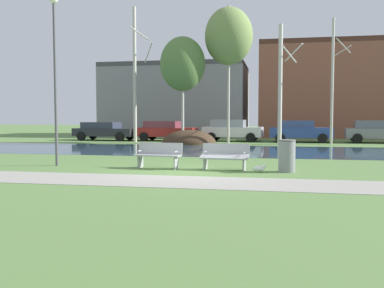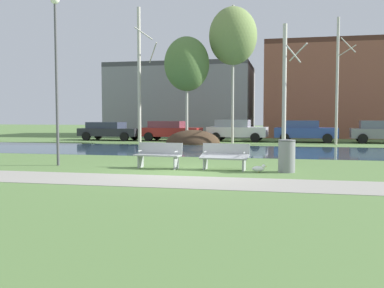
% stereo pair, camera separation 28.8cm
% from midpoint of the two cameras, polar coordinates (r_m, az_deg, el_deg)
% --- Properties ---
extents(ground_plane, '(120.00, 120.00, 0.00)m').
position_cam_midpoint_polar(ground_plane, '(23.56, 4.90, -0.67)').
color(ground_plane, '#5B7F42').
extents(paved_path_strip, '(60.00, 2.18, 0.01)m').
position_cam_midpoint_polar(paved_path_strip, '(11.85, -2.41, -4.93)').
color(paved_path_strip, '#9E998E').
rests_on(paved_path_strip, ground).
extents(river_band, '(80.00, 7.58, 0.01)m').
position_cam_midpoint_polar(river_band, '(22.49, 4.55, -0.86)').
color(river_band, '#2D475B').
rests_on(river_band, ground).
extents(soil_mound, '(3.57, 3.20, 1.78)m').
position_cam_midpoint_polar(soil_mound, '(28.37, 0.41, 0.08)').
color(soil_mound, '#423021').
rests_on(soil_mound, ground).
extents(bench_left, '(1.65, 0.71, 0.87)m').
position_cam_midpoint_polar(bench_left, '(14.83, -3.89, -1.39)').
color(bench_left, '#9EA0A3').
rests_on(bench_left, ground).
extents(bench_right, '(1.65, 0.71, 0.87)m').
position_cam_midpoint_polar(bench_right, '(14.37, 4.90, -1.56)').
color(bench_right, '#9EA0A3').
rests_on(bench_right, ground).
extents(trash_bin, '(0.56, 0.56, 1.03)m').
position_cam_midpoint_polar(trash_bin, '(14.08, 12.95, -1.48)').
color(trash_bin, gray).
rests_on(trash_bin, ground).
extents(seagull, '(0.46, 0.17, 0.27)m').
position_cam_midpoint_polar(seagull, '(13.85, 9.40, -3.20)').
color(seagull, white).
rests_on(seagull, ground).
extents(streetlamp, '(0.32, 0.32, 6.06)m').
position_cam_midpoint_polar(streetlamp, '(16.42, -16.99, 11.20)').
color(streetlamp, '#4C4C51').
rests_on(streetlamp, ground).
extents(birch_far_left, '(1.45, 2.30, 9.16)m').
position_cam_midpoint_polar(birch_far_left, '(30.13, -6.65, 9.17)').
color(birch_far_left, beige).
rests_on(birch_far_left, ground).
extents(birch_left, '(2.92, 2.92, 6.92)m').
position_cam_midpoint_polar(birch_left, '(28.51, -0.40, 10.48)').
color(birch_left, '#BCB7A8').
rests_on(birch_left, ground).
extents(birch_center_left, '(3.12, 3.12, 8.98)m').
position_cam_midpoint_polar(birch_center_left, '(29.13, 5.72, 13.95)').
color(birch_center_left, beige).
rests_on(birch_center_left, ground).
extents(birch_center, '(1.47, 2.30, 7.40)m').
position_cam_midpoint_polar(birch_center, '(27.36, 12.45, 7.83)').
color(birch_center, beige).
rests_on(birch_center, ground).
extents(birch_center_right, '(1.15, 2.11, 7.90)m').
position_cam_midpoint_polar(birch_center_right, '(28.73, 18.92, 8.00)').
color(birch_center_right, beige).
rests_on(birch_center_right, ground).
extents(parked_van_nearest_dark, '(4.73, 2.31, 1.34)m').
position_cam_midpoint_polar(parked_van_nearest_dark, '(32.76, -10.57, 1.78)').
color(parked_van_nearest_dark, '#282B30').
rests_on(parked_van_nearest_dark, ground).
extents(parked_sedan_second_red, '(4.42, 2.22, 1.43)m').
position_cam_midpoint_polar(parked_sedan_second_red, '(31.48, -2.64, 1.82)').
color(parked_sedan_second_red, maroon).
rests_on(parked_sedan_second_red, ground).
extents(parked_hatch_third_white, '(4.31, 2.27, 1.53)m').
position_cam_midpoint_polar(parked_hatch_third_white, '(31.15, 6.13, 1.87)').
color(parked_hatch_third_white, silver).
rests_on(parked_hatch_third_white, ground).
extents(parked_wagon_fourth_blue, '(4.29, 2.28, 1.49)m').
position_cam_midpoint_polar(parked_wagon_fourth_blue, '(30.60, 14.92, 1.70)').
color(parked_wagon_fourth_blue, '#2D4793').
rests_on(parked_wagon_fourth_blue, ground).
extents(parked_suv_fifth_grey, '(4.24, 2.15, 1.49)m').
position_cam_midpoint_polar(parked_suv_fifth_grey, '(31.29, 24.02, 1.54)').
color(parked_suv_fifth_grey, slate).
rests_on(parked_suv_fifth_grey, ground).
extents(building_grey_warehouse, '(12.61, 8.82, 6.45)m').
position_cam_midpoint_polar(building_grey_warehouse, '(40.77, -0.87, 5.71)').
color(building_grey_warehouse, gray).
rests_on(building_grey_warehouse, ground).
extents(building_brick_low, '(10.96, 7.65, 7.99)m').
position_cam_midpoint_polar(building_brick_low, '(39.73, 17.86, 6.70)').
color(building_brick_low, brown).
rests_on(building_brick_low, ground).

